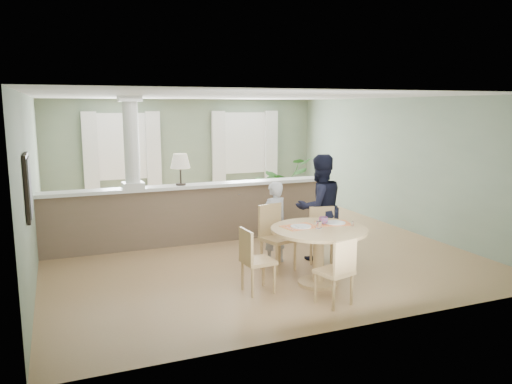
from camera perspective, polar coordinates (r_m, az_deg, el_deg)
name	(u,v)px	position (r m, az deg, el deg)	size (l,w,h in m)	color
ground	(239,241)	(9.49, -1.92, -5.64)	(8.00, 8.00, 0.00)	#A78058
room_shell	(226,143)	(9.76, -3.42, 5.59)	(7.02, 8.02, 2.71)	gray
pony_wall	(185,207)	(9.24, -8.13, -1.66)	(5.32, 0.38, 2.70)	brown
sofa	(160,210)	(10.39, -10.95, -2.05)	(2.91, 1.14, 0.85)	olive
houseplant	(282,189)	(11.02, 2.99, 0.32)	(1.28, 1.11, 1.43)	#356E2C
dining_table	(319,239)	(7.16, 7.19, -5.41)	(1.37, 1.37, 0.93)	tan
chair_far_boy	(275,234)	(7.82, 2.18, -4.78)	(0.57, 0.57, 1.01)	tan
chair_far_man	(324,234)	(8.00, 7.73, -4.79)	(0.51, 0.51, 0.95)	tan
chair_near	(338,269)	(6.47, 9.37, -8.66)	(0.49, 0.49, 0.89)	tan
chair_side	(254,258)	(6.82, -0.28, -7.51)	(0.43, 0.43, 0.90)	tan
child_person	(274,223)	(8.05, 2.06, -3.51)	(0.49, 0.32, 1.34)	#A3A4A8
man_person	(319,207)	(8.29, 7.26, -1.75)	(0.85, 0.66, 1.75)	black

